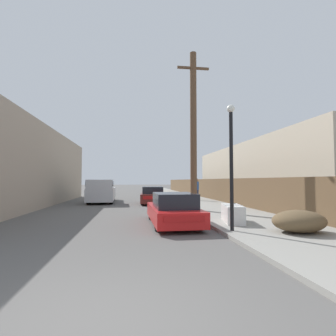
{
  "coord_description": "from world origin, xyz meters",
  "views": [
    {
      "loc": [
        0.34,
        -3.14,
        1.72
      ],
      "look_at": [
        2.31,
        11.05,
        2.41
      ],
      "focal_mm": 28.0,
      "sensor_mm": 36.0,
      "label": 1
    }
  ],
  "objects_px": {
    "parked_sports_car_red": "(173,210)",
    "utility_pole": "(193,129)",
    "car_parked_mid": "(153,196)",
    "discarded_fridge": "(233,214)",
    "pedestrian": "(197,189)",
    "street_lamp": "(231,156)",
    "brush_pile": "(299,221)",
    "pickup_truck": "(102,191)"
  },
  "relations": [
    {
      "from": "parked_sports_car_red",
      "to": "utility_pole",
      "type": "distance_m",
      "value": 5.84
    },
    {
      "from": "pickup_truck",
      "to": "brush_pile",
      "type": "distance_m",
      "value": 15.45
    },
    {
      "from": "parked_sports_car_red",
      "to": "utility_pole",
      "type": "height_order",
      "value": "utility_pole"
    },
    {
      "from": "pickup_truck",
      "to": "utility_pole",
      "type": "xyz_separation_m",
      "value": [
        5.71,
        -6.98,
        3.71
      ]
    },
    {
      "from": "car_parked_mid",
      "to": "street_lamp",
      "type": "relative_size",
      "value": 1.03
    },
    {
      "from": "car_parked_mid",
      "to": "street_lamp",
      "type": "distance_m",
      "value": 11.88
    },
    {
      "from": "discarded_fridge",
      "to": "pickup_truck",
      "type": "xyz_separation_m",
      "value": [
        -6.2,
        11.32,
        0.44
      ]
    },
    {
      "from": "pedestrian",
      "to": "utility_pole",
      "type": "bearing_deg",
      "value": -105.57
    },
    {
      "from": "street_lamp",
      "to": "discarded_fridge",
      "type": "bearing_deg",
      "value": 67.67
    },
    {
      "from": "car_parked_mid",
      "to": "street_lamp",
      "type": "xyz_separation_m",
      "value": [
        1.63,
        -11.61,
        1.93
      ]
    },
    {
      "from": "car_parked_mid",
      "to": "brush_pile",
      "type": "distance_m",
      "value": 12.67
    },
    {
      "from": "discarded_fridge",
      "to": "parked_sports_car_red",
      "type": "relative_size",
      "value": 0.39
    },
    {
      "from": "brush_pile",
      "to": "pedestrian",
      "type": "xyz_separation_m",
      "value": [
        0.12,
        13.31,
        0.58
      ]
    },
    {
      "from": "street_lamp",
      "to": "car_parked_mid",
      "type": "bearing_deg",
      "value": 97.98
    },
    {
      "from": "street_lamp",
      "to": "brush_pile",
      "type": "height_order",
      "value": "street_lamp"
    },
    {
      "from": "discarded_fridge",
      "to": "street_lamp",
      "type": "relative_size",
      "value": 0.42
    },
    {
      "from": "street_lamp",
      "to": "utility_pole",
      "type": "bearing_deg",
      "value": 88.3
    },
    {
      "from": "pickup_truck",
      "to": "pedestrian",
      "type": "relative_size",
      "value": 3.2
    },
    {
      "from": "utility_pole",
      "to": "pedestrian",
      "type": "xyz_separation_m",
      "value": [
        1.89,
        6.79,
        -3.56
      ]
    },
    {
      "from": "brush_pile",
      "to": "utility_pole",
      "type": "bearing_deg",
      "value": 105.23
    },
    {
      "from": "discarded_fridge",
      "to": "car_parked_mid",
      "type": "bearing_deg",
      "value": 114.24
    },
    {
      "from": "discarded_fridge",
      "to": "utility_pole",
      "type": "xyz_separation_m",
      "value": [
        -0.49,
        4.34,
        4.15
      ]
    },
    {
      "from": "discarded_fridge",
      "to": "street_lamp",
      "type": "xyz_separation_m",
      "value": [
        -0.67,
        -1.63,
        2.08
      ]
    },
    {
      "from": "discarded_fridge",
      "to": "parked_sports_car_red",
      "type": "height_order",
      "value": "parked_sports_car_red"
    },
    {
      "from": "parked_sports_car_red",
      "to": "discarded_fridge",
      "type": "bearing_deg",
      "value": -13.2
    },
    {
      "from": "discarded_fridge",
      "to": "parked_sports_car_red",
      "type": "xyz_separation_m",
      "value": [
        -2.25,
        0.5,
        0.12
      ]
    },
    {
      "from": "discarded_fridge",
      "to": "car_parked_mid",
      "type": "height_order",
      "value": "car_parked_mid"
    },
    {
      "from": "utility_pole",
      "to": "street_lamp",
      "type": "xyz_separation_m",
      "value": [
        -0.18,
        -5.97,
        -2.07
      ]
    },
    {
      "from": "discarded_fridge",
      "to": "car_parked_mid",
      "type": "distance_m",
      "value": 10.23
    },
    {
      "from": "discarded_fridge",
      "to": "utility_pole",
      "type": "relative_size",
      "value": 0.2
    },
    {
      "from": "parked_sports_car_red",
      "to": "utility_pole",
      "type": "xyz_separation_m",
      "value": [
        1.76,
        3.84,
        4.03
      ]
    },
    {
      "from": "car_parked_mid",
      "to": "parked_sports_car_red",
      "type": "bearing_deg",
      "value": -85.44
    },
    {
      "from": "parked_sports_car_red",
      "to": "street_lamp",
      "type": "height_order",
      "value": "street_lamp"
    },
    {
      "from": "parked_sports_car_red",
      "to": "pedestrian",
      "type": "xyz_separation_m",
      "value": [
        3.65,
        10.62,
        0.47
      ]
    },
    {
      "from": "pickup_truck",
      "to": "street_lamp",
      "type": "bearing_deg",
      "value": 111.45
    },
    {
      "from": "utility_pole",
      "to": "pickup_truck",
      "type": "bearing_deg",
      "value": 129.28
    },
    {
      "from": "parked_sports_car_red",
      "to": "street_lamp",
      "type": "xyz_separation_m",
      "value": [
        1.58,
        -2.14,
        1.96
      ]
    },
    {
      "from": "pedestrian",
      "to": "car_parked_mid",
      "type": "bearing_deg",
      "value": -162.63
    },
    {
      "from": "discarded_fridge",
      "to": "pedestrian",
      "type": "bearing_deg",
      "value": 94.1
    },
    {
      "from": "utility_pole",
      "to": "discarded_fridge",
      "type": "bearing_deg",
      "value": -83.51
    },
    {
      "from": "car_parked_mid",
      "to": "utility_pole",
      "type": "relative_size",
      "value": 0.48
    },
    {
      "from": "parked_sports_car_red",
      "to": "street_lamp",
      "type": "bearing_deg",
      "value": -54.13
    }
  ]
}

